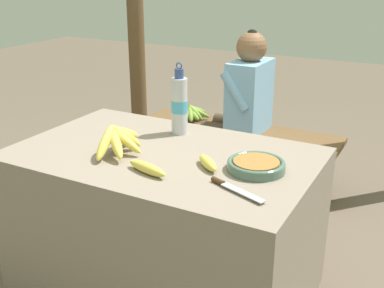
{
  "coord_description": "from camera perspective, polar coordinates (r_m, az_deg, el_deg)",
  "views": [
    {
      "loc": [
        0.99,
        -1.59,
        1.43
      ],
      "look_at": [
        0.11,
        0.05,
        0.72
      ],
      "focal_mm": 45.0,
      "sensor_mm": 36.0,
      "label": 1
    }
  ],
  "objects": [
    {
      "name": "seated_vendor",
      "position": [
        3.12,
        6.03,
        5.2
      ],
      "size": [
        0.4,
        0.39,
        1.05
      ],
      "rotation": [
        0.0,
        0.0,
        3.12
      ],
      "color": "#473828",
      "rests_on": "ground_plane"
    },
    {
      "name": "banana_bunch_green",
      "position": [
        3.34,
        0.18,
        3.78
      ],
      "size": [
        0.17,
        0.28,
        0.12
      ],
      "color": "#4C381E",
      "rests_on": "wooden_bench"
    },
    {
      "name": "loose_banana_front",
      "position": [
        1.82,
        -5.33,
        -2.88
      ],
      "size": [
        0.2,
        0.09,
        0.04
      ],
      "rotation": [
        0.0,
        0.0,
        -0.25
      ],
      "color": "#E0C64C",
      "rests_on": "market_counter"
    },
    {
      "name": "loose_banana_side",
      "position": [
        1.86,
        1.88,
        -2.26
      ],
      "size": [
        0.14,
        0.13,
        0.04
      ],
      "rotation": [
        0.0,
        0.0,
        -0.74
      ],
      "color": "#E0C64C",
      "rests_on": "market_counter"
    },
    {
      "name": "wooden_bench",
      "position": [
        3.24,
        5.5,
        0.78
      ],
      "size": [
        1.36,
        0.32,
        0.39
      ],
      "color": "brown",
      "rests_on": "ground_plane"
    },
    {
      "name": "knife",
      "position": [
        1.7,
        4.51,
        -5.05
      ],
      "size": [
        0.24,
        0.11,
        0.02
      ],
      "rotation": [
        0.0,
        0.0,
        -0.36
      ],
      "color": "#BCBCC1",
      "rests_on": "market_counter"
    },
    {
      "name": "banana_bunch_ripe",
      "position": [
        2.01,
        -8.74,
        0.63
      ],
      "size": [
        0.18,
        0.31,
        0.13
      ],
      "color": "#4C381E",
      "rests_on": "market_counter"
    },
    {
      "name": "ground_plane",
      "position": [
        2.36,
        -3.04,
        -16.52
      ],
      "size": [
        12.0,
        12.0,
        0.0
      ],
      "primitive_type": "plane",
      "color": "brown"
    },
    {
      "name": "serving_bowl",
      "position": [
        1.85,
        7.61,
        -2.48
      ],
      "size": [
        0.22,
        0.22,
        0.04
      ],
      "color": "#4C6B5B",
      "rests_on": "market_counter"
    },
    {
      "name": "market_counter",
      "position": [
        2.17,
        -3.21,
        -9.35
      ],
      "size": [
        1.26,
        0.79,
        0.68
      ],
      "color": "gray",
      "rests_on": "ground_plane"
    },
    {
      "name": "water_bottle",
      "position": [
        2.2,
        -1.5,
        4.66
      ],
      "size": [
        0.08,
        0.08,
        0.33
      ],
      "color": "silver",
      "rests_on": "market_counter"
    }
  ]
}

